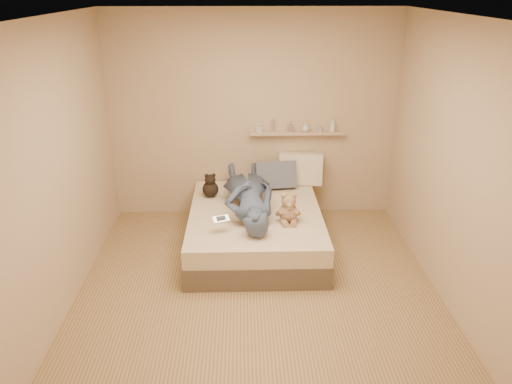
{
  "coord_description": "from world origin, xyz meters",
  "views": [
    {
      "loc": [
        -0.14,
        -4.22,
        2.85
      ],
      "look_at": [
        0.0,
        0.65,
        0.8
      ],
      "focal_mm": 35.0,
      "sensor_mm": 36.0,
      "label": 1
    }
  ],
  "objects_px": {
    "game_console": "(221,219)",
    "pillow_cream": "(301,169)",
    "dark_plush": "(210,187)",
    "teddy_bear": "(288,210)",
    "person": "(248,194)",
    "pillow_grey": "(276,175)",
    "wall_shelf": "(297,133)",
    "bed": "(255,228)"
  },
  "relations": [
    {
      "from": "person",
      "to": "wall_shelf",
      "type": "height_order",
      "value": "wall_shelf"
    },
    {
      "from": "pillow_cream",
      "to": "pillow_grey",
      "type": "distance_m",
      "value": 0.36
    },
    {
      "from": "teddy_bear",
      "to": "pillow_cream",
      "type": "distance_m",
      "value": 1.16
    },
    {
      "from": "bed",
      "to": "teddy_bear",
      "type": "distance_m",
      "value": 0.59
    },
    {
      "from": "wall_shelf",
      "to": "bed",
      "type": "bearing_deg",
      "value": -121.18
    },
    {
      "from": "pillow_cream",
      "to": "dark_plush",
      "type": "bearing_deg",
      "value": -160.31
    },
    {
      "from": "dark_plush",
      "to": "wall_shelf",
      "type": "height_order",
      "value": "wall_shelf"
    },
    {
      "from": "bed",
      "to": "wall_shelf",
      "type": "xyz_separation_m",
      "value": [
        0.55,
        0.91,
        0.88
      ]
    },
    {
      "from": "dark_plush",
      "to": "pillow_cream",
      "type": "distance_m",
      "value": 1.21
    },
    {
      "from": "dark_plush",
      "to": "pillow_cream",
      "type": "xyz_separation_m",
      "value": [
        1.14,
        0.41,
        0.07
      ]
    },
    {
      "from": "pillow_grey",
      "to": "person",
      "type": "distance_m",
      "value": 0.74
    },
    {
      "from": "game_console",
      "to": "pillow_grey",
      "type": "height_order",
      "value": "pillow_grey"
    },
    {
      "from": "game_console",
      "to": "teddy_bear",
      "type": "height_order",
      "value": "teddy_bear"
    },
    {
      "from": "teddy_bear",
      "to": "wall_shelf",
      "type": "bearing_deg",
      "value": 80.54
    },
    {
      "from": "dark_plush",
      "to": "person",
      "type": "bearing_deg",
      "value": -40.41
    },
    {
      "from": "teddy_bear",
      "to": "pillow_grey",
      "type": "height_order",
      "value": "pillow_grey"
    },
    {
      "from": "dark_plush",
      "to": "wall_shelf",
      "type": "relative_size",
      "value": 0.25
    },
    {
      "from": "dark_plush",
      "to": "pillow_cream",
      "type": "relative_size",
      "value": 0.55
    },
    {
      "from": "teddy_bear",
      "to": "game_console",
      "type": "bearing_deg",
      "value": -162.67
    },
    {
      "from": "game_console",
      "to": "teddy_bear",
      "type": "bearing_deg",
      "value": 17.33
    },
    {
      "from": "teddy_bear",
      "to": "wall_shelf",
      "type": "height_order",
      "value": "wall_shelf"
    },
    {
      "from": "teddy_bear",
      "to": "pillow_grey",
      "type": "relative_size",
      "value": 0.69
    },
    {
      "from": "wall_shelf",
      "to": "pillow_cream",
      "type": "bearing_deg",
      "value": -54.56
    },
    {
      "from": "pillow_grey",
      "to": "pillow_cream",
      "type": "bearing_deg",
      "value": 22.98
    },
    {
      "from": "person",
      "to": "wall_shelf",
      "type": "distance_m",
      "value": 1.17
    },
    {
      "from": "pillow_cream",
      "to": "person",
      "type": "bearing_deg",
      "value": -130.95
    },
    {
      "from": "bed",
      "to": "game_console",
      "type": "distance_m",
      "value": 0.74
    },
    {
      "from": "pillow_cream",
      "to": "wall_shelf",
      "type": "xyz_separation_m",
      "value": [
        -0.06,
        0.08,
        0.45
      ]
    },
    {
      "from": "wall_shelf",
      "to": "dark_plush",
      "type": "bearing_deg",
      "value": -155.79
    },
    {
      "from": "bed",
      "to": "wall_shelf",
      "type": "relative_size",
      "value": 1.58
    },
    {
      "from": "teddy_bear",
      "to": "wall_shelf",
      "type": "xyz_separation_m",
      "value": [
        0.2,
        1.21,
        0.51
      ]
    },
    {
      "from": "bed",
      "to": "pillow_cream",
      "type": "bearing_deg",
      "value": 53.86
    },
    {
      "from": "bed",
      "to": "game_console",
      "type": "height_order",
      "value": "game_console"
    },
    {
      "from": "bed",
      "to": "pillow_cream",
      "type": "xyz_separation_m",
      "value": [
        0.61,
        0.83,
        0.43
      ]
    },
    {
      "from": "teddy_bear",
      "to": "person",
      "type": "height_order",
      "value": "person"
    },
    {
      "from": "dark_plush",
      "to": "wall_shelf",
      "type": "distance_m",
      "value": 1.29
    },
    {
      "from": "game_console",
      "to": "wall_shelf",
      "type": "height_order",
      "value": "wall_shelf"
    },
    {
      "from": "teddy_bear",
      "to": "pillow_grey",
      "type": "distance_m",
      "value": 0.99
    },
    {
      "from": "game_console",
      "to": "pillow_cream",
      "type": "relative_size",
      "value": 0.34
    },
    {
      "from": "dark_plush",
      "to": "person",
      "type": "relative_size",
      "value": 0.19
    },
    {
      "from": "pillow_cream",
      "to": "pillow_grey",
      "type": "bearing_deg",
      "value": -157.02
    },
    {
      "from": "pillow_grey",
      "to": "wall_shelf",
      "type": "xyz_separation_m",
      "value": [
        0.27,
        0.22,
        0.48
      ]
    }
  ]
}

